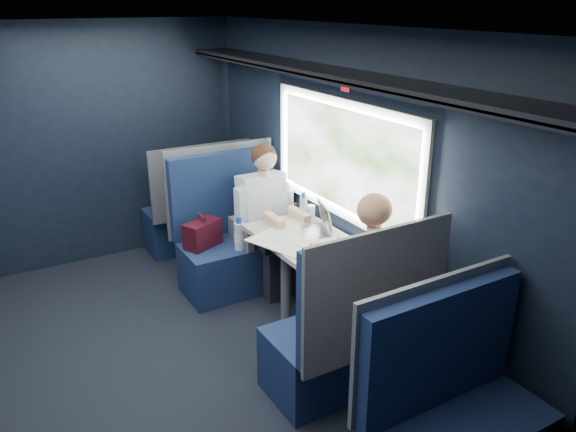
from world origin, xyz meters
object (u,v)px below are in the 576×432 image
laptop (319,224)px  cup (310,211)px  seat_bay_far (349,336)px  seat_row_back (454,423)px  seat_bay_near (233,242)px  woman (366,274)px  bottle_small (303,206)px  seat_row_front (196,211)px  table (303,247)px  man (268,212)px

laptop → cup: bearing=69.2°
seat_bay_far → seat_row_back: (0.00, -0.92, -0.00)m
seat_bay_near → woman: 1.63m
bottle_small → cup: size_ratio=2.18×
seat_row_front → laptop: size_ratio=3.25×
woman → seat_row_back: bearing=-102.9°
seat_bay_near → seat_bay_far: 1.75m
seat_row_back → woman: bearing=77.1°
table → man: bearing=84.5°
seat_bay_far → woman: (0.25, 0.17, 0.31)m
bottle_small → cup: bearing=-25.0°
laptop → cup: 0.33m
seat_bay_far → seat_row_back: bearing=-90.0°
seat_bay_far → bottle_small: size_ratio=5.87×
seat_bay_near → man: man is taller
table → man: 0.70m
seat_row_back → woman: 1.16m
woman → laptop: 0.77m
seat_row_back → cup: bearing=77.5°
table → seat_row_front: size_ratio=0.86×
table → bottle_small: (0.24, 0.39, 0.17)m
seat_row_front → man: 1.17m
table → woman: (0.07, -0.71, 0.06)m
seat_row_front → cup: bearing=-71.5°
seat_row_front → cup: size_ratio=11.79×
seat_bay_far → man: (0.25, 1.57, 0.30)m
bottle_small → seat_bay_far: bearing=-108.7°
man → seat_row_back: bearing=-95.7°
seat_row_front → seat_bay_far: bearing=-90.0°
man → cup: 0.41m
seat_row_front → seat_row_back: bearing=-90.0°
seat_bay_far → woman: size_ratio=0.95×
table → seat_row_back: size_ratio=0.86×
seat_bay_far → seat_row_back: 0.92m
seat_row_front → woman: size_ratio=0.88×
seat_row_back → woman: woman is taller
seat_row_back → cup: (0.48, 2.16, 0.38)m
woman → cup: (0.23, 1.07, 0.06)m
woman → bottle_small: 1.11m
seat_row_front → seat_row_back: 3.59m
seat_bay_near → cup: (0.49, -0.51, 0.37)m
table → cup: cup is taller
table → woman: bearing=-84.5°
table → seat_bay_near: size_ratio=0.79×
man → seat_bay_far: bearing=-99.0°
woman → bottle_small: size_ratio=6.16×
man → woman: size_ratio=1.00×
cup → woman: bearing=-102.1°
table → seat_row_back: bearing=-95.8°
seat_bay_far → bottle_small: seat_bay_far is taller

